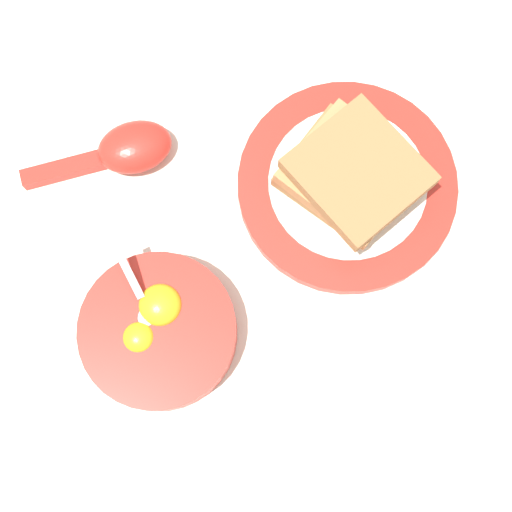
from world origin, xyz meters
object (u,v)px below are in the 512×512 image
at_px(egg_bowl, 159,331).
at_px(toast_sandwich, 352,174).
at_px(toast_plate, 347,186).
at_px(soup_spoon, 125,150).

bearing_deg(egg_bowl, toast_sandwich, 167.36).
relative_size(toast_plate, toast_sandwich, 1.67).
height_order(toast_sandwich, soup_spoon, toast_sandwich).
relative_size(toast_sandwich, soup_spoon, 0.89).
xyz_separation_m(egg_bowl, toast_plate, (-0.23, 0.05, -0.01)).
bearing_deg(egg_bowl, toast_plate, 167.42).
xyz_separation_m(toast_plate, soup_spoon, (0.11, -0.19, 0.01)).
xyz_separation_m(toast_sandwich, soup_spoon, (0.11, -0.19, -0.03)).
distance_m(toast_plate, soup_spoon, 0.22).
bearing_deg(toast_sandwich, soup_spoon, -60.54).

